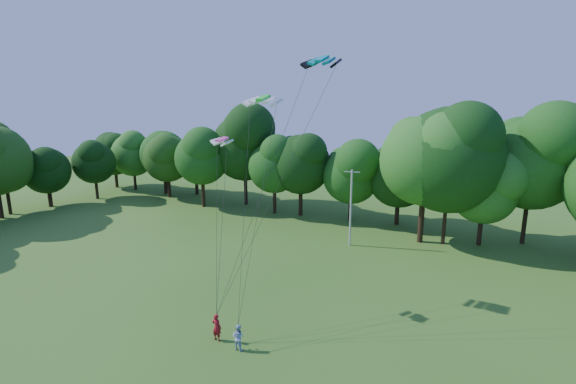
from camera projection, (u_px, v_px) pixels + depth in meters
The scene contains 8 objects.
utility_pole at pixel (351, 207), 43.71m from camera, with size 1.48×0.50×7.61m.
kite_flyer_left at pixel (217, 327), 27.82m from camera, with size 0.65×0.43×1.77m, color maroon.
kite_flyer_right at pixel (238, 337), 26.89m from camera, with size 0.79×0.61×1.62m, color #A0BADF.
kite_teal at pixel (322, 59), 28.67m from camera, with size 2.58×1.29×0.51m.
kite_green at pixel (263, 98), 32.04m from camera, with size 2.80×1.31×0.45m.
kite_pink at pixel (222, 139), 30.70m from camera, with size 1.84×1.23×0.30m.
tree_back_west at pixel (167, 151), 62.27m from camera, with size 7.22×7.22×10.51m.
tree_back_center at pixel (451, 142), 42.67m from camera, with size 11.28×11.28×16.41m.
Camera 1 is at (11.65, -9.85, 15.53)m, focal length 28.00 mm.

